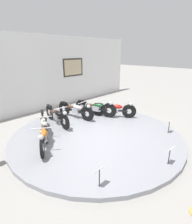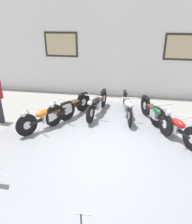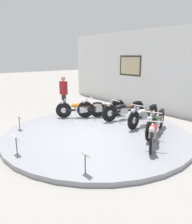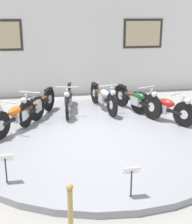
% 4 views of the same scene
% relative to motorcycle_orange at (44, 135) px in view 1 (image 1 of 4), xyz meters
% --- Properties ---
extents(ground_plane, '(60.00, 60.00, 0.00)m').
position_rel_motorcycle_orange_xyz_m(ground_plane, '(1.77, -0.55, -0.50)').
color(ground_plane, gray).
extents(display_platform, '(5.98, 5.98, 0.12)m').
position_rel_motorcycle_orange_xyz_m(display_platform, '(1.77, -0.55, -0.44)').
color(display_platform, gray).
rests_on(display_platform, ground_plane).
extents(back_wall, '(14.00, 0.22, 3.74)m').
position_rel_motorcycle_orange_xyz_m(back_wall, '(1.77, 3.70, 1.37)').
color(back_wall, white).
rests_on(back_wall, ground_plane).
extents(motorcycle_orange, '(1.19, 1.64, 0.79)m').
position_rel_motorcycle_orange_xyz_m(motorcycle_orange, '(0.00, 0.00, 0.00)').
color(motorcycle_orange, black).
rests_on(motorcycle_orange, display_platform).
extents(motorcycle_cream, '(0.94, 1.83, 0.81)m').
position_rel_motorcycle_orange_xyz_m(motorcycle_cream, '(0.44, 0.74, 0.02)').
color(motorcycle_cream, black).
rests_on(motorcycle_cream, display_platform).
extents(motorcycle_black, '(0.54, 1.99, 0.80)m').
position_rel_motorcycle_orange_xyz_m(motorcycle_black, '(1.28, 1.17, 0.01)').
color(motorcycle_black, black).
rests_on(motorcycle_black, display_platform).
extents(motorcycle_silver, '(0.54, 1.98, 0.80)m').
position_rel_motorcycle_orange_xyz_m(motorcycle_silver, '(2.26, 1.17, 0.01)').
color(motorcycle_silver, black).
rests_on(motorcycle_silver, display_platform).
extents(motorcycle_green, '(0.79, 1.90, 0.81)m').
position_rel_motorcycle_orange_xyz_m(motorcycle_green, '(3.09, 0.74, 0.02)').
color(motorcycle_green, black).
rests_on(motorcycle_green, display_platform).
extents(motorcycle_red, '(1.13, 1.68, 0.79)m').
position_rel_motorcycle_orange_xyz_m(motorcycle_red, '(3.54, -0.00, -0.00)').
color(motorcycle_red, black).
rests_on(motorcycle_red, display_platform).
extents(info_placard_front_left, '(0.26, 0.11, 0.51)m').
position_rel_motorcycle_orange_xyz_m(info_placard_front_left, '(-0.09, -2.42, -0.01)').
color(info_placard_front_left, '#333338').
rests_on(info_placard_front_left, display_platform).
extents(info_placard_front_centre, '(0.26, 0.11, 0.51)m').
position_rel_motorcycle_orange_xyz_m(info_placard_front_centre, '(1.77, -3.18, -0.01)').
color(info_placard_front_centre, '#333338').
rests_on(info_placard_front_centre, display_platform).
extents(info_placard_front_right, '(0.26, 0.11, 0.51)m').
position_rel_motorcycle_orange_xyz_m(info_placard_front_right, '(3.63, -2.42, -0.01)').
color(info_placard_front_right, '#333338').
rests_on(info_placard_front_right, display_platform).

